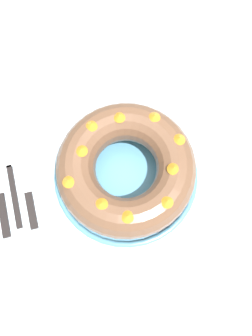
{
  "coord_description": "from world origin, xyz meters",
  "views": [
    {
      "loc": [
        -0.08,
        -0.21,
        1.47
      ],
      "look_at": [
        -0.03,
        -0.02,
        0.82
      ],
      "focal_mm": 35.0,
      "sensor_mm": 36.0,
      "label": 1
    }
  ],
  "objects_px": {
    "fork": "(11,179)",
    "napkin": "(245,168)",
    "bundt_cake": "(126,168)",
    "serving_knife": "(1,196)",
    "cake_knife": "(28,194)",
    "serving_dish": "(126,175)"
  },
  "relations": [
    {
      "from": "fork",
      "to": "serving_knife",
      "type": "xyz_separation_m",
      "value": [
        -0.03,
        -0.03,
        0.0
      ]
    },
    {
      "from": "cake_knife",
      "to": "napkin",
      "type": "bearing_deg",
      "value": -14.5
    },
    {
      "from": "napkin",
      "to": "serving_dish",
      "type": "bearing_deg",
      "value": 168.97
    },
    {
      "from": "serving_knife",
      "to": "bundt_cake",
      "type": "bearing_deg",
      "value": -9.53
    },
    {
      "from": "fork",
      "to": "cake_knife",
      "type": "relative_size",
      "value": 1.11
    },
    {
      "from": "bundt_cake",
      "to": "napkin",
      "type": "bearing_deg",
      "value": -11.04
    },
    {
      "from": "cake_knife",
      "to": "fork",
      "type": "bearing_deg",
      "value": 118.77
    },
    {
      "from": "fork",
      "to": "cake_knife",
      "type": "height_order",
      "value": "cake_knife"
    },
    {
      "from": "serving_dish",
      "to": "serving_knife",
      "type": "relative_size",
      "value": 1.44
    },
    {
      "from": "fork",
      "to": "napkin",
      "type": "height_order",
      "value": "fork"
    },
    {
      "from": "serving_knife",
      "to": "napkin",
      "type": "relative_size",
      "value": 1.63
    },
    {
      "from": "fork",
      "to": "napkin",
      "type": "relative_size",
      "value": 1.51
    },
    {
      "from": "cake_knife",
      "to": "napkin",
      "type": "relative_size",
      "value": 1.37
    },
    {
      "from": "fork",
      "to": "cake_knife",
      "type": "xyz_separation_m",
      "value": [
        0.03,
        -0.04,
        0.0
      ]
    },
    {
      "from": "serving_dish",
      "to": "napkin",
      "type": "distance_m",
      "value": 0.27
    },
    {
      "from": "serving_knife",
      "to": "napkin",
      "type": "height_order",
      "value": "serving_knife"
    },
    {
      "from": "serving_knife",
      "to": "napkin",
      "type": "distance_m",
      "value": 0.55
    },
    {
      "from": "bundt_cake",
      "to": "fork",
      "type": "distance_m",
      "value": 0.27
    },
    {
      "from": "serving_dish",
      "to": "fork",
      "type": "bearing_deg",
      "value": 166.77
    },
    {
      "from": "serving_knife",
      "to": "cake_knife",
      "type": "bearing_deg",
      "value": -15.69
    },
    {
      "from": "serving_knife",
      "to": "napkin",
      "type": "bearing_deg",
      "value": -12.15
    },
    {
      "from": "serving_dish",
      "to": "bundt_cake",
      "type": "bearing_deg",
      "value": 53.66
    }
  ]
}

